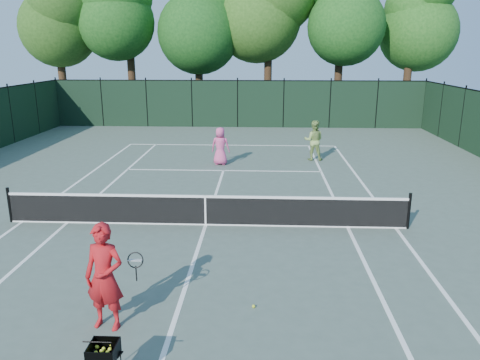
{
  "coord_description": "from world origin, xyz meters",
  "views": [
    {
      "loc": [
        1.6,
        -12.73,
        4.93
      ],
      "look_at": [
        0.96,
        1.0,
        1.1
      ],
      "focal_mm": 35.0,
      "sensor_mm": 36.0,
      "label": 1
    }
  ],
  "objects_px": {
    "player_green": "(314,140)",
    "loose_ball_midcourt": "(254,306)",
    "ball_hopper": "(103,352)",
    "coach": "(105,277)",
    "player_pink": "(220,146)"
  },
  "relations": [
    {
      "from": "player_green",
      "to": "loose_ball_midcourt",
      "type": "bearing_deg",
      "value": 84.82
    },
    {
      "from": "coach",
      "to": "ball_hopper",
      "type": "height_order",
      "value": "coach"
    },
    {
      "from": "ball_hopper",
      "to": "loose_ball_midcourt",
      "type": "bearing_deg",
      "value": 62.4
    },
    {
      "from": "ball_hopper",
      "to": "loose_ball_midcourt",
      "type": "relative_size",
      "value": 11.61
    },
    {
      "from": "player_pink",
      "to": "coach",
      "type": "bearing_deg",
      "value": 93.49
    },
    {
      "from": "coach",
      "to": "loose_ball_midcourt",
      "type": "distance_m",
      "value": 2.94
    },
    {
      "from": "coach",
      "to": "player_green",
      "type": "relative_size",
      "value": 1.1
    },
    {
      "from": "coach",
      "to": "player_pink",
      "type": "relative_size",
      "value": 1.21
    },
    {
      "from": "coach",
      "to": "player_green",
      "type": "xyz_separation_m",
      "value": [
        5.18,
        13.84,
        -0.09
      ]
    },
    {
      "from": "coach",
      "to": "player_pink",
      "type": "height_order",
      "value": "coach"
    },
    {
      "from": "loose_ball_midcourt",
      "to": "player_green",
      "type": "bearing_deg",
      "value": 79.12
    },
    {
      "from": "player_pink",
      "to": "ball_hopper",
      "type": "height_order",
      "value": "player_pink"
    },
    {
      "from": "player_pink",
      "to": "player_green",
      "type": "distance_m",
      "value": 4.35
    },
    {
      "from": "player_green",
      "to": "ball_hopper",
      "type": "distance_m",
      "value": 16.19
    },
    {
      "from": "coach",
      "to": "ball_hopper",
      "type": "xyz_separation_m",
      "value": [
        0.5,
        -1.66,
        -0.35
      ]
    }
  ]
}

